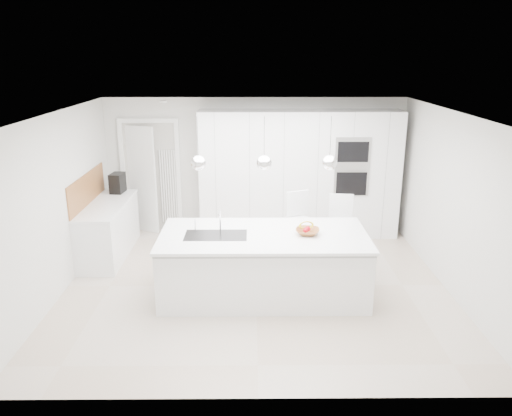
{
  "coord_description": "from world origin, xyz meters",
  "views": [
    {
      "loc": [
        -0.06,
        -6.64,
        3.27
      ],
      "look_at": [
        0.0,
        0.3,
        1.1
      ],
      "focal_mm": 35.0,
      "sensor_mm": 36.0,
      "label": 1
    }
  ],
  "objects_px": {
    "island_base": "(264,267)",
    "bar_stool_left": "(297,231)",
    "fruit_bowl": "(307,232)",
    "espresso_machine": "(118,183)",
    "bar_stool_right": "(341,234)"
  },
  "relations": [
    {
      "from": "espresso_machine",
      "to": "bar_stool_right",
      "type": "distance_m",
      "value": 4.0
    },
    {
      "from": "bar_stool_left",
      "to": "fruit_bowl",
      "type": "bearing_deg",
      "value": -110.7
    },
    {
      "from": "island_base",
      "to": "bar_stool_left",
      "type": "xyz_separation_m",
      "value": [
        0.55,
        0.98,
        0.17
      ]
    },
    {
      "from": "island_base",
      "to": "fruit_bowl",
      "type": "bearing_deg",
      "value": 2.89
    },
    {
      "from": "bar_stool_left",
      "to": "bar_stool_right",
      "type": "bearing_deg",
      "value": -29.93
    },
    {
      "from": "island_base",
      "to": "bar_stool_left",
      "type": "height_order",
      "value": "bar_stool_left"
    },
    {
      "from": "island_base",
      "to": "bar_stool_left",
      "type": "distance_m",
      "value": 1.14
    },
    {
      "from": "island_base",
      "to": "fruit_bowl",
      "type": "xyz_separation_m",
      "value": [
        0.6,
        0.03,
        0.51
      ]
    },
    {
      "from": "espresso_machine",
      "to": "bar_stool_right",
      "type": "height_order",
      "value": "espresso_machine"
    },
    {
      "from": "fruit_bowl",
      "to": "bar_stool_right",
      "type": "bearing_deg",
      "value": 54.2
    },
    {
      "from": "fruit_bowl",
      "to": "bar_stool_left",
      "type": "relative_size",
      "value": 0.27
    },
    {
      "from": "fruit_bowl",
      "to": "espresso_machine",
      "type": "xyz_separation_m",
      "value": [
        -3.13,
        2.16,
        0.13
      ]
    },
    {
      "from": "island_base",
      "to": "fruit_bowl",
      "type": "relative_size",
      "value": 8.69
    },
    {
      "from": "island_base",
      "to": "espresso_machine",
      "type": "distance_m",
      "value": 3.41
    },
    {
      "from": "bar_stool_right",
      "to": "espresso_machine",
      "type": "bearing_deg",
      "value": 168.38
    }
  ]
}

